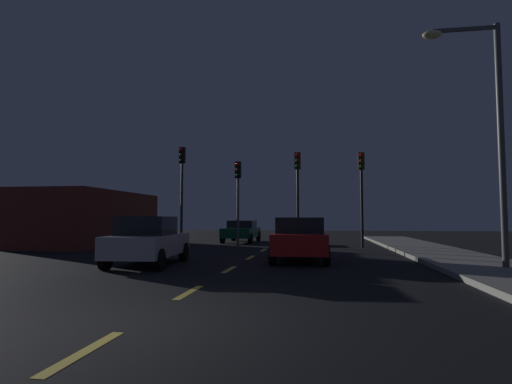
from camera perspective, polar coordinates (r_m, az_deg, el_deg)
ground_plane at (r=12.97m, az=-3.15°, el=-10.36°), size 80.00×80.00×0.00m
sidewalk_curb_right at (r=13.59m, az=30.04°, el=-9.25°), size 3.00×40.00×0.15m
lane_stripe_nearest at (r=5.35m, az=-22.68°, el=-19.73°), size 0.16×1.60×0.01m
lane_stripe_second at (r=8.75m, az=-9.24°, el=-13.54°), size 0.16×1.60×0.01m
lane_stripe_third at (r=12.38m, az=-3.73°, el=-10.66°), size 0.16×1.60×0.01m
lane_stripe_fourth at (r=16.10m, az=-0.78°, el=-9.05°), size 0.16×1.60×0.01m
lane_stripe_fifth at (r=19.84m, az=1.05°, el=-8.04°), size 0.16×1.60×0.01m
traffic_signal_far_left at (r=23.29m, az=-10.23°, el=2.05°), size 0.32×0.38×5.49m
traffic_signal_center_left at (r=22.40m, az=-2.52°, el=0.76°), size 0.32×0.38×4.61m
traffic_signal_center_right at (r=22.03m, az=5.80°, el=1.58°), size 0.32×0.38×5.04m
traffic_signal_far_right at (r=22.11m, az=14.42°, el=1.52°), size 0.32×0.38×4.95m
car_stopped_ahead at (r=14.89m, az=6.12°, el=-6.46°), size 2.05×4.17×1.54m
car_adjacent_lane at (r=13.87m, az=-14.70°, el=-6.55°), size 2.07×4.06×1.57m
car_oncoming_far at (r=26.37m, az=-2.01°, el=-5.40°), size 1.98×4.16×1.38m
street_lamp_right at (r=13.71m, az=29.42°, el=8.69°), size 2.16×0.36×7.16m
storefront_left at (r=25.24m, az=-22.02°, el=-3.43°), size 4.49×8.73×3.01m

